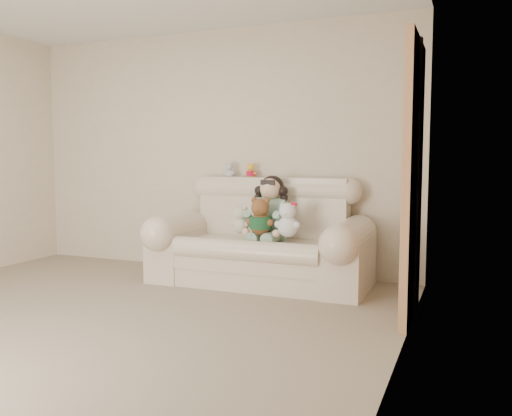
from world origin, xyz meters
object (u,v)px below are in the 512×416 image
object	(u,v)px
sofa	(260,231)
brown_teddy	(261,213)
white_cat	(288,216)
cream_teddy	(241,217)
seated_child	(271,207)

from	to	relation	value
sofa	brown_teddy	world-z (taller)	sofa
sofa	brown_teddy	distance (m)	0.25
sofa	brown_teddy	xyz separation A→B (m)	(0.06, -0.15, 0.20)
white_cat	cream_teddy	size ratio (longest dim) A/B	1.23
seated_child	brown_teddy	distance (m)	0.23
seated_child	cream_teddy	xyz separation A→B (m)	(-0.24, -0.17, -0.09)
seated_child	brown_teddy	xyz separation A→B (m)	(-0.02, -0.23, -0.03)
sofa	white_cat	xyz separation A→B (m)	(0.34, -0.15, 0.18)
brown_teddy	white_cat	distance (m)	0.27
sofa	brown_teddy	bearing A→B (deg)	-66.23
seated_child	cream_teddy	distance (m)	0.31
sofa	cream_teddy	size ratio (longest dim) A/B	6.72
brown_teddy	sofa	bearing A→B (deg)	91.13
white_cat	cream_teddy	xyz separation A→B (m)	(-0.50, 0.06, -0.04)
brown_teddy	white_cat	xyz separation A→B (m)	(0.27, -0.00, -0.02)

